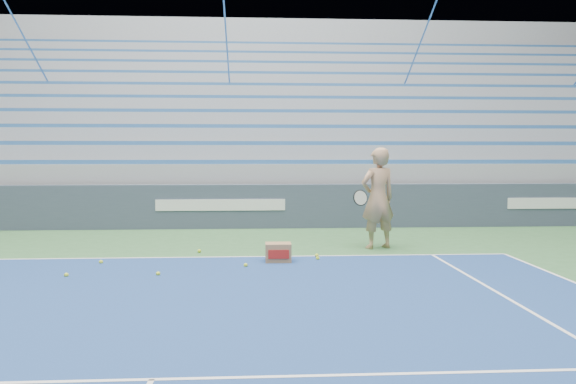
{
  "coord_description": "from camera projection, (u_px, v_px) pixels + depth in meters",
  "views": [
    {
      "loc": [
        0.87,
        1.82,
        1.89
      ],
      "look_at": [
        1.48,
        12.38,
        1.15
      ],
      "focal_mm": 35.0,
      "sensor_mm": 36.0,
      "label": 1
    }
  ],
  "objects": [
    {
      "name": "ball_box",
      "position": [
        278.0,
        253.0,
        9.7
      ],
      "size": [
        0.45,
        0.35,
        0.33
      ],
      "color": "#946C47",
      "rests_on": "ground"
    },
    {
      "name": "tennis_ball_1",
      "position": [
        246.0,
        265.0,
        9.28
      ],
      "size": [
        0.07,
        0.07,
        0.07
      ],
      "primitive_type": "sphere",
      "color": "#DAEC30",
      "rests_on": "ground"
    },
    {
      "name": "bleachers",
      "position": [
        231.0,
        139.0,
        19.62
      ],
      "size": [
        31.0,
        9.15,
        7.3
      ],
      "color": "#999CA1",
      "rests_on": "ground"
    },
    {
      "name": "sponsor_barrier",
      "position": [
        221.0,
        206.0,
        14.05
      ],
      "size": [
        30.0,
        0.32,
        1.1
      ],
      "color": "#384356",
      "rests_on": "ground"
    },
    {
      "name": "tennis_player",
      "position": [
        378.0,
        198.0,
        11.05
      ],
      "size": [
        1.03,
        0.96,
        1.99
      ],
      "color": "tan",
      "rests_on": "ground"
    },
    {
      "name": "tennis_ball_3",
      "position": [
        66.0,
        275.0,
        8.53
      ],
      "size": [
        0.07,
        0.07,
        0.07
      ],
      "primitive_type": "sphere",
      "color": "#DAEC30",
      "rests_on": "ground"
    },
    {
      "name": "tennis_ball_0",
      "position": [
        101.0,
        262.0,
        9.55
      ],
      "size": [
        0.07,
        0.07,
        0.07
      ],
      "primitive_type": "sphere",
      "color": "#DAEC30",
      "rests_on": "ground"
    },
    {
      "name": "tennis_ball_6",
      "position": [
        317.0,
        255.0,
        10.16
      ],
      "size": [
        0.07,
        0.07,
        0.07
      ],
      "primitive_type": "sphere",
      "color": "#DAEC30",
      "rests_on": "ground"
    },
    {
      "name": "tennis_ball_4",
      "position": [
        199.0,
        251.0,
        10.62
      ],
      "size": [
        0.07,
        0.07,
        0.07
      ],
      "primitive_type": "sphere",
      "color": "#DAEC30",
      "rests_on": "ground"
    },
    {
      "name": "tennis_ball_5",
      "position": [
        318.0,
        258.0,
        9.89
      ],
      "size": [
        0.07,
        0.07,
        0.07
      ],
      "primitive_type": "sphere",
      "color": "#DAEC30",
      "rests_on": "ground"
    },
    {
      "name": "tennis_ball_2",
      "position": [
        158.0,
        274.0,
        8.62
      ],
      "size": [
        0.07,
        0.07,
        0.07
      ],
      "primitive_type": "sphere",
      "color": "#DAEC30",
      "rests_on": "ground"
    }
  ]
}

